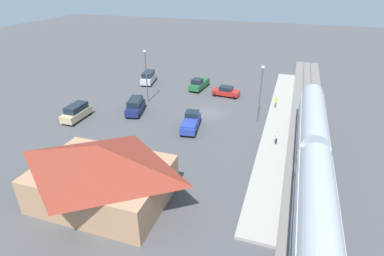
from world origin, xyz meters
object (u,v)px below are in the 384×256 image
Objects in this scene: pedestrian_on_platform at (276,102)px; sedan_red at (226,91)px; pedestrian_waiting_far at (277,137)px; suv_tan at (76,112)px; pickup_green at (199,84)px; station_building at (101,172)px; pickup_blue at (191,122)px; light_pole_lot_center at (146,70)px; suv_silver at (148,77)px; suv_navy at (135,106)px; light_pole_near_platform at (261,88)px.

pedestrian_on_platform is 9.09m from sedan_red.
pedestrian_waiting_far is at bearing 95.03° from pedestrian_on_platform.
pickup_green is at bearing -125.43° from suv_tan.
pickup_green is at bearing -48.18° from pedestrian_waiting_far.
pedestrian_waiting_far is (-1.01, 11.52, 0.00)m from pedestrian_on_platform.
pickup_blue is (-3.00, -16.12, -1.95)m from station_building.
sedan_red is 0.55× the size of light_pole_lot_center.
suv_silver reaches higher than sedan_red.
pickup_green is at bearing -76.61° from pickup_blue.
suv_navy is (19.82, 8.02, -0.13)m from pedestrian_on_platform.
suv_silver is 0.99× the size of suv_navy.
pickup_green is (-10.17, 0.14, -0.12)m from suv_silver.
pickup_blue is 1.01× the size of pickup_green.
sedan_red is 0.94× the size of suv_tan.
pickup_green is at bearing -113.95° from suv_navy.
light_pole_lot_center is (6.13, 8.47, 4.20)m from pickup_green.
pickup_blue is at bearing 82.76° from sedan_red.
suv_tan is (16.47, 2.35, 0.12)m from pickup_blue.
light_pole_lot_center is (-4.04, 8.62, 4.08)m from suv_silver.
pedestrian_on_platform is 0.33× the size of suv_silver.
suv_tan is at bearing 54.97° from light_pole_lot_center.
station_building reaches higher than pedestrian_waiting_far.
suv_tan reaches higher than sedan_red.
station_building is 2.67× the size of sedan_red.
sedan_red is at bearing -135.37° from suv_navy.
pedestrian_on_platform is (-13.24, -26.51, -1.69)m from station_building.
sedan_red is 5.81m from pickup_green.
pickup_blue and pickup_green have the same top height.
pickup_blue is 12.85m from light_pole_lot_center.
pickup_green reaches higher than pedestrian_on_platform.
pedestrian_waiting_far is 0.35× the size of suv_tan.
suv_tan reaches higher than pickup_green.
suv_navy reaches higher than pickup_green.
suv_silver is at bearing -72.17° from suv_navy.
light_pole_near_platform reaches higher than pedestrian_waiting_far.
sedan_red is at bearing -51.96° from light_pole_near_platform.
sedan_red is at bearing -138.89° from suv_tan.
pickup_blue is 10.53m from light_pole_near_platform.
suv_tan is at bearing 54.57° from pickup_green.
pickup_blue reaches higher than sedan_red.
suv_tan is (26.71, 12.74, -0.13)m from pedestrian_on_platform.
pedestrian_on_platform is 24.70m from suv_silver.
sedan_red is 0.89× the size of suv_silver.
station_building is 7.22× the size of pedestrian_on_platform.
light_pole_lot_center is at bearing -86.93° from suv_navy.
suv_tan is (2.59, 18.08, 0.00)m from suv_silver.
suv_tan is at bearing 25.50° from pedestrian_on_platform.
pedestrian_waiting_far is at bearing 146.13° from suv_silver.
pickup_green is 16.27m from light_pole_near_platform.
suv_silver and suv_tan have the same top height.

